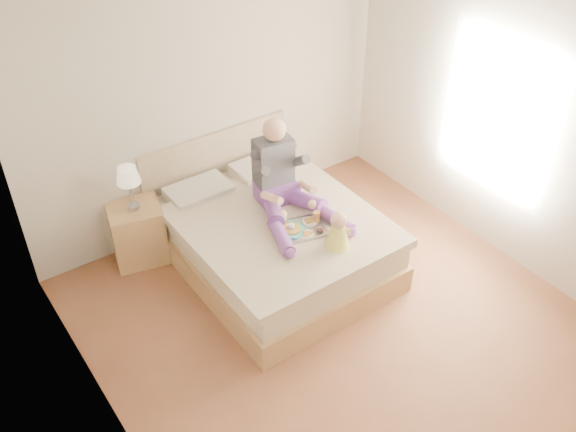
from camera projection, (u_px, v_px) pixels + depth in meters
room at (355, 182)px, 4.86m from camera, size 4.02×4.22×2.71m
bed at (270, 235)px, 6.24m from camera, size 1.70×2.18×1.00m
nightstand at (138, 233)px, 6.29m from camera, size 0.59×0.55×0.61m
lamp at (128, 178)px, 5.89m from camera, size 0.22×0.22×0.46m
adult at (283, 183)px, 5.98m from camera, size 0.75×1.10×0.89m
tray at (300, 227)px, 5.82m from camera, size 0.51×0.45×0.12m
baby at (338, 232)px, 5.57m from camera, size 0.28×0.32×0.36m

